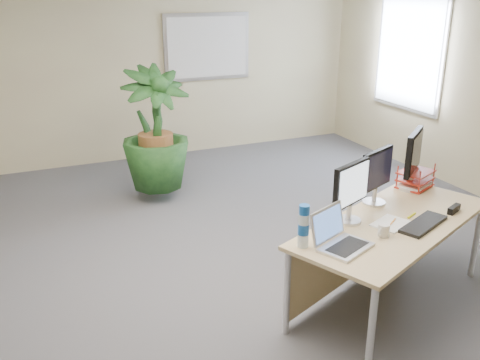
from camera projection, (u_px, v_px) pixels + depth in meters
name	position (u px, v px, depth m)	size (l,w,h in m)	color
floor	(242.00, 295.00, 4.40)	(8.00, 8.00, 0.00)	#4E4D53
back_wall	(125.00, 65.00, 7.37)	(7.00, 0.04, 2.70)	tan
whiteboard	(207.00, 47.00, 7.73)	(1.30, 0.04, 0.95)	#B7B7BC
window	(409.00, 52.00, 7.15)	(0.04, 1.30, 1.55)	#B7B7BC
desk	(381.00, 235.00, 4.19)	(2.01, 1.45, 0.71)	tan
floor_plant	(156.00, 138.00, 6.14)	(0.84, 0.84, 1.50)	#153A17
monitor_left	(351.00, 189.00, 3.97)	(0.40, 0.20, 0.47)	silver
monitor_right	(377.00, 173.00, 4.31)	(0.40, 0.20, 0.46)	silver
monitor_dark	(413.00, 156.00, 4.61)	(0.39, 0.33, 0.52)	silver
laptop	(339.00, 238.00, 3.67)	(0.45, 0.43, 0.26)	silver
keyboard	(423.00, 224.00, 3.99)	(0.49, 0.16, 0.03)	black
coffee_mug	(383.00, 230.00, 3.81)	(0.12, 0.08, 0.09)	silver
spiral_notebook	(391.00, 224.00, 4.02)	(0.28, 0.21, 0.01)	white
orange_pen	(393.00, 222.00, 4.02)	(0.01, 0.01, 0.14)	orange
yellow_highlighter	(412.00, 215.00, 4.15)	(0.02, 0.02, 0.13)	yellow
water_bottle	(304.00, 227.00, 3.63)	(0.08, 0.08, 0.31)	white
letter_tray	(415.00, 180.00, 4.72)	(0.38, 0.34, 0.15)	#B22515
stapler	(454.00, 209.00, 4.22)	(0.16, 0.04, 0.05)	black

